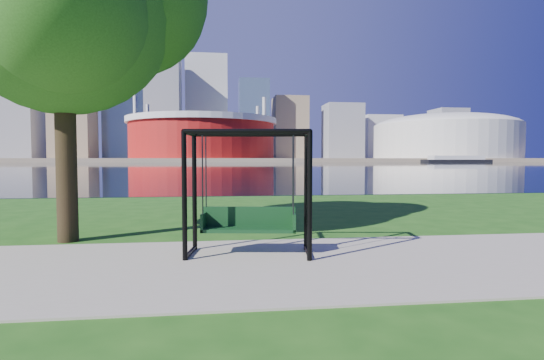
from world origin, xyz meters
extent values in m
plane|color=#1E5114|center=(0.00, 0.00, 0.00)|extent=(900.00, 900.00, 0.00)
cube|color=#9E937F|center=(0.00, -0.50, 0.01)|extent=(120.00, 4.00, 0.03)
cube|color=black|center=(0.00, 102.00, 0.01)|extent=(900.00, 180.00, 0.02)
cube|color=#937F60|center=(0.00, 306.00, 1.00)|extent=(900.00, 228.00, 2.00)
cylinder|color=maroon|center=(-10.00, 235.00, 13.00)|extent=(80.00, 80.00, 22.00)
cylinder|color=silver|center=(-10.00, 235.00, 22.50)|extent=(83.00, 83.00, 3.00)
cylinder|color=silver|center=(22.91, 254.00, 18.00)|extent=(2.00, 2.00, 32.00)
cylinder|color=silver|center=(-42.91, 254.00, 18.00)|extent=(2.00, 2.00, 32.00)
cylinder|color=silver|center=(-42.91, 216.00, 18.00)|extent=(2.00, 2.00, 32.00)
cylinder|color=silver|center=(22.91, 216.00, 18.00)|extent=(2.00, 2.00, 32.00)
cylinder|color=beige|center=(135.00, 235.00, 12.00)|extent=(84.00, 84.00, 20.00)
ellipsoid|color=beige|center=(135.00, 235.00, 21.00)|extent=(84.00, 84.00, 15.12)
cube|color=gray|center=(-140.00, 310.00, 33.00)|extent=(28.00, 28.00, 62.00)
cube|color=#998466|center=(-100.00, 300.00, 46.00)|extent=(26.00, 26.00, 88.00)
cube|color=slate|center=(-70.00, 325.00, 49.50)|extent=(30.00, 24.00, 95.00)
cube|color=gray|center=(-40.00, 305.00, 38.00)|extent=(24.00, 24.00, 72.00)
cube|color=silver|center=(-10.00, 335.00, 42.00)|extent=(32.00, 28.00, 80.00)
cube|color=slate|center=(25.00, 310.00, 31.00)|extent=(22.00, 22.00, 58.00)
cube|color=#998466|center=(55.00, 325.00, 26.00)|extent=(26.00, 26.00, 48.00)
cube|color=gray|center=(95.00, 315.00, 23.00)|extent=(28.00, 24.00, 42.00)
cube|color=silver|center=(135.00, 340.00, 20.00)|extent=(30.00, 26.00, 36.00)
cube|color=gray|center=(185.00, 320.00, 22.00)|extent=(24.00, 24.00, 40.00)
cube|color=#998466|center=(225.00, 335.00, 18.00)|extent=(26.00, 26.00, 32.00)
sphere|color=#998466|center=(-100.00, 300.00, 93.50)|extent=(10.00, 10.00, 10.00)
cylinder|color=black|center=(-1.67, -0.09, 1.07)|extent=(0.09, 0.09, 2.14)
cylinder|color=black|center=(0.35, -0.37, 1.07)|extent=(0.09, 0.09, 2.14)
cylinder|color=black|center=(-1.55, 0.74, 1.07)|extent=(0.09, 0.09, 2.14)
cylinder|color=black|center=(0.47, 0.46, 1.07)|extent=(0.09, 0.09, 2.14)
cylinder|color=black|center=(-0.66, -0.23, 2.14)|extent=(2.04, 0.37, 0.08)
cylinder|color=black|center=(-0.54, 0.60, 2.14)|extent=(2.04, 0.37, 0.08)
cylinder|color=black|center=(-1.61, 0.33, 2.14)|extent=(0.20, 0.84, 0.08)
cylinder|color=black|center=(-1.61, 0.33, 0.07)|extent=(0.18, 0.84, 0.07)
cylinder|color=black|center=(0.41, 0.04, 2.14)|extent=(0.20, 0.84, 0.08)
cylinder|color=black|center=(0.41, 0.04, 0.07)|extent=(0.18, 0.84, 0.07)
cube|color=black|center=(-0.60, 0.19, 0.46)|extent=(1.67, 0.64, 0.06)
cube|color=black|center=(-0.57, 0.37, 0.67)|extent=(1.62, 0.27, 0.35)
cube|color=black|center=(-1.38, 0.30, 0.59)|extent=(0.10, 0.42, 0.32)
cube|color=black|center=(0.18, 0.08, 0.59)|extent=(0.10, 0.42, 0.32)
cylinder|color=#2D2C31|center=(-1.38, 0.12, 1.42)|extent=(0.03, 0.03, 1.35)
cylinder|color=#2D2C31|center=(0.14, -0.09, 1.42)|extent=(0.03, 0.03, 1.35)
cylinder|color=#2D2C31|center=(-1.34, 0.46, 1.42)|extent=(0.03, 0.03, 1.35)
cylinder|color=#2D2C31|center=(0.18, 0.25, 1.42)|extent=(0.03, 0.03, 1.35)
cylinder|color=black|center=(-4.19, 1.98, 2.03)|extent=(0.41, 0.41, 4.07)
sphere|color=#29581A|center=(-4.19, 1.98, 4.80)|extent=(4.44, 4.44, 4.44)
sphere|color=#29581A|center=(-3.82, 0.96, 4.34)|extent=(2.96, 2.96, 2.96)
cube|color=black|center=(113.54, 186.11, 0.67)|extent=(32.45, 9.01, 1.29)
cube|color=silver|center=(113.54, 186.11, 2.28)|extent=(25.96, 7.31, 1.94)
camera|label=1|loc=(-1.11, -7.10, 1.69)|focal=28.00mm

